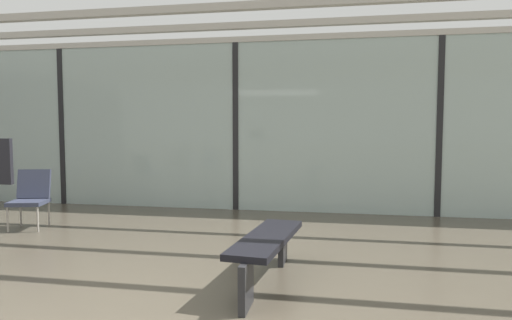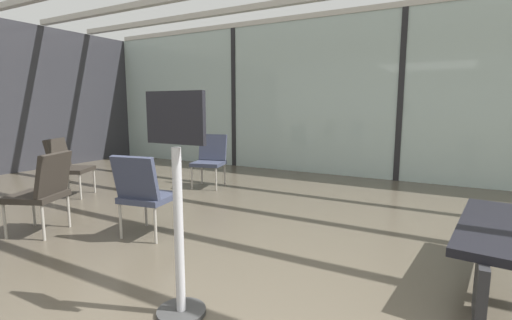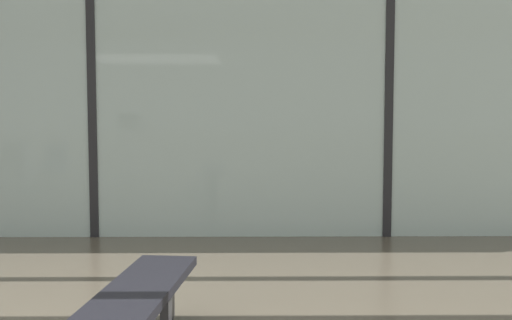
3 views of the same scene
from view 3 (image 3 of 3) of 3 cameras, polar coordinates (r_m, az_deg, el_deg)
The scene contains 5 objects.
glass_curtain_wall at distance 7.79m, azimuth -14.38°, elevation 4.35°, with size 14.00×0.08×3.03m, color #A3B7B2.
window_mullion_1 at distance 7.79m, azimuth -14.38°, elevation 4.35°, with size 0.10×0.12×3.03m, color black.
window_mullion_2 at distance 7.74m, azimuth 11.73°, elevation 4.39°, with size 0.10×0.12×3.03m, color black.
parked_airplane at distance 14.03m, azimuth -9.81°, elevation 6.00°, with size 14.19×3.76×3.76m.
waiting_bench at distance 4.02m, azimuth -10.20°, elevation -12.35°, with size 0.55×1.69×0.47m.
Camera 3 is at (1.86, -2.37, 1.53)m, focal length 44.66 mm.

